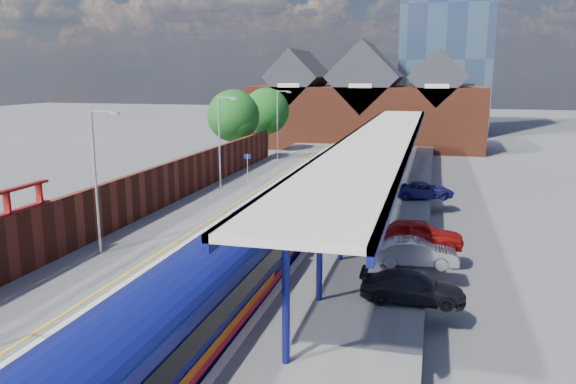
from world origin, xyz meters
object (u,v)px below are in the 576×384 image
Objects in this scene: platform_sign at (248,164)px; parked_car_blue at (424,190)px; lamp_post_d at (279,120)px; parked_car_red at (419,234)px; train at (326,178)px; lamp_post_b at (98,173)px; lamp_post_c at (221,137)px; parked_car_dark at (413,287)px; parked_car_silver at (416,252)px.

platform_sign reaches higher than parked_car_blue.
parked_car_red is at bearing -61.47° from lamp_post_d.
lamp_post_b is at bearing -115.44° from train.
train is at bearing -12.90° from platform_sign.
lamp_post_b and lamp_post_c have the same top height.
parked_car_dark is 0.96× the size of parked_car_blue.
parked_car_red is 2.65m from parked_car_silver.
parked_car_silver is (-0.04, -2.64, -0.12)m from parked_car_red.
lamp_post_d reaches higher than parked_car_blue.
lamp_post_b is (-7.86, -16.51, 2.87)m from train.
parked_car_red is at bearing -44.66° from platform_sign.
lamp_post_c is 1.00× the size of lamp_post_d.
lamp_post_b is at bearing 80.28° from parked_car_dark.
parked_car_blue is at bearing -5.97° from parked_car_silver.
parked_car_silver is at bearing 163.69° from parked_car_blue.
parked_car_silver is (14.82, 2.02, -3.37)m from lamp_post_b.
parked_car_red is (14.86, -11.34, -3.25)m from lamp_post_c.
lamp_post_c is 1.68× the size of parked_car_blue.
lamp_post_d reaches higher than parked_car_silver.
lamp_post_c reaches higher than parked_car_silver.
parked_car_silver is (6.97, -14.50, -0.50)m from train.
lamp_post_c is at bearing -124.26° from platform_sign.
parked_car_silver is 14.67m from parked_car_blue.
parked_car_dark is at bearing -56.34° from platform_sign.
train is at bearing 3.73° from lamp_post_c.
lamp_post_d is at bearing 90.00° from lamp_post_c.
train is 6.69m from platform_sign.
platform_sign reaches higher than parked_car_silver.
lamp_post_d is at bearing 27.99° from parked_car_blue.
platform_sign is (1.36, 18.00, -2.30)m from lamp_post_b.
parked_car_dark is (14.86, -2.27, -3.41)m from lamp_post_b.
lamp_post_c is at bearing 90.00° from lamp_post_b.
lamp_post_d is 1.86× the size of parked_car_silver.
lamp_post_c is 1.86× the size of parked_car_silver.
parked_car_red is 1.05× the size of parked_car_blue.
parked_car_silver is 0.95× the size of parked_car_dark.
lamp_post_c is 20.65m from parked_car_silver.
parked_car_silver is at bearing 174.16° from parked_car_red.
parked_car_red is at bearing 163.85° from parked_car_blue.
parked_car_silver is 4.29m from parked_car_dark.
platform_sign is 20.92m from parked_car_silver.
lamp_post_d is at bearing 23.57° from parked_car_red.
train is 8.38m from lamp_post_c.
train reaches higher than parked_car_silver.
train is at bearing 19.42° from parked_car_dark.
lamp_post_b is 18.20m from platform_sign.
lamp_post_b is 32.00m from lamp_post_d.
parked_car_blue is at bearing 48.31° from lamp_post_b.
train reaches higher than parked_car_blue.
parked_car_dark is at bearing -69.54° from train.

